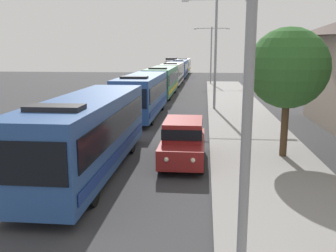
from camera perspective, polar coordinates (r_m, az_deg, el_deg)
bus_lead at (r=15.31m, az=-11.99°, el=-0.79°), size 2.58×10.84×3.21m
bus_second_in_line at (r=27.97m, az=-3.89°, el=4.91°), size 2.58×10.77×3.21m
bus_middle at (r=40.39m, az=-0.94°, el=6.95°), size 2.58×11.52×3.21m
bus_fourth_in_line at (r=53.91m, az=0.73°, el=8.09°), size 2.58×12.34×3.21m
bus_rear at (r=68.04m, az=1.76°, el=8.79°), size 2.58×11.91×3.21m
bus_tail_end at (r=81.53m, az=2.42°, el=9.23°), size 2.58×11.43×3.21m
white_suv at (r=16.41m, az=2.33°, el=-2.07°), size 1.86×4.61×1.90m
box_truck_oncoming at (r=88.73m, az=0.52°, el=9.43°), size 2.35×7.19×3.15m
streetlamp_near at (r=7.05m, az=12.44°, el=12.44°), size 5.17×0.28×8.01m
streetlamp_mid at (r=30.78m, az=7.29°, el=12.51°), size 5.49×0.28×8.82m
streetlamp_far at (r=54.53m, az=6.60°, el=11.51°), size 5.05×0.28×7.94m
roadside_tree at (r=17.33m, az=17.82°, el=8.35°), size 3.54×3.54×5.73m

